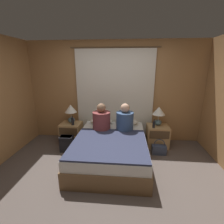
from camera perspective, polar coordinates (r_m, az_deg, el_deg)
name	(u,v)px	position (r m, az deg, el deg)	size (l,w,h in m)	color
ground_plane	(107,180)	(3.06, -1.71, -22.64)	(16.00, 16.00, 0.00)	#564C47
wall_back	(115,92)	(4.16, 0.99, 6.93)	(4.47, 0.06, 2.50)	#A37547
curtain_panel	(115,96)	(4.12, 0.92, 5.57)	(2.13, 0.02, 2.33)	silver
bed	(111,148)	(3.45, -0.45, -12.70)	(1.45, 1.95, 0.51)	brown
nightstand_left	(72,133)	(4.28, -14.03, -7.09)	(0.51, 0.45, 0.52)	tan
nightstand_right	(157,136)	(4.13, 15.65, -8.10)	(0.51, 0.45, 0.52)	tan
lamp_left	(71,111)	(4.15, -14.30, 0.41)	(0.29, 0.29, 0.46)	slate
lamp_right	(159,113)	(4.00, 16.11, -0.34)	(0.29, 0.29, 0.46)	slate
pillow_left	(101,121)	(4.07, -3.85, -3.26)	(0.57, 0.31, 0.12)	silver
pillow_right	(127,122)	(4.02, 5.15, -3.53)	(0.57, 0.31, 0.12)	silver
blanket_on_bed	(109,143)	(3.07, -1.00, -10.88)	(1.39, 1.30, 0.03)	#2D334C
person_left_in_bed	(102,119)	(3.65, -3.71, -2.64)	(0.40, 0.40, 0.61)	brown
person_right_in_bed	(125,120)	(3.60, 4.52, -2.78)	(0.38, 0.38, 0.62)	#38517A
beer_bottle_on_left_stand	(73,122)	(4.03, -13.66, -3.31)	(0.07, 0.07, 0.22)	black
beer_bottle_on_right_stand	(154,124)	(3.88, 14.51, -4.27)	(0.06, 0.06, 0.20)	black
backpack_on_floor	(67,143)	(3.91, -15.64, -10.37)	(0.29, 0.20, 0.37)	black
handbag_on_floor	(159,149)	(3.85, 16.17, -12.47)	(0.31, 0.15, 0.36)	#333D56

